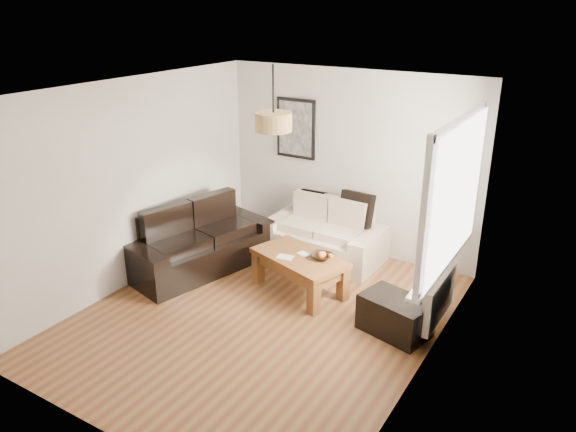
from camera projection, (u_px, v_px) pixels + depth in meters
The scene contains 21 objects.
floor at pixel (261, 315), 6.46m from camera, with size 4.50×4.50×0.00m, color brown.
ceiling at pixel (257, 90), 5.52m from camera, with size 3.80×4.50×0.00m, color white, non-canonical shape.
wall_back at pixel (349, 163), 7.78m from camera, with size 3.80×0.04×2.60m, color silver, non-canonical shape.
wall_front at pixel (93, 302), 4.20m from camera, with size 3.80×0.04×2.60m, color silver, non-canonical shape.
wall_left at pixel (133, 184), 6.91m from camera, with size 0.04×4.50×2.60m, color silver, non-canonical shape.
wall_right at pixel (431, 250), 5.07m from camera, with size 0.04×4.50×2.60m, color silver, non-canonical shape.
window_bay at pixel (454, 194), 5.62m from camera, with size 0.14×1.90×1.60m, color white, non-canonical shape.
radiator at pixel (439, 298), 6.08m from camera, with size 0.10×0.90×0.52m, color white.
poster at pixel (296, 128), 8.02m from camera, with size 0.62×0.04×0.87m, color black, non-canonical shape.
pendant_shade at pixel (273, 122), 5.89m from camera, with size 0.40×0.40×0.20m, color tan.
loveseat_cream at pixel (324, 231), 7.79m from camera, with size 1.62×0.89×0.81m, color beige, non-canonical shape.
sofa_leather at pixel (198, 239), 7.49m from camera, with size 1.95×0.95×0.85m, color black, non-canonical shape.
coffee_table at pixel (299, 273), 6.94m from camera, with size 1.19×0.65×0.49m, color brown, non-canonical shape.
ottoman at pixel (395, 315), 6.07m from camera, with size 0.74×0.47×0.42m, color black.
cushion_left at pixel (313, 203), 7.98m from camera, with size 0.37×0.12×0.37m, color black.
cushion_right at pixel (356, 209), 7.63m from camera, with size 0.47×0.14×0.47m, color black.
fruit_bowl at pixel (322, 256), 6.76m from camera, with size 0.25×0.25×0.06m, color black.
orange_a at pixel (321, 255), 6.77m from camera, with size 0.09×0.09×0.09m, color #FF5715.
orange_b at pixel (331, 256), 6.75m from camera, with size 0.06×0.06×0.06m, color orange.
orange_c at pixel (323, 254), 6.79m from camera, with size 0.07×0.07×0.07m, color #EF5814.
papers at pixel (285, 257), 6.80m from camera, with size 0.20×0.14×0.01m, color beige.
Camera 1 is at (3.17, -4.62, 3.44)m, focal length 34.51 mm.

